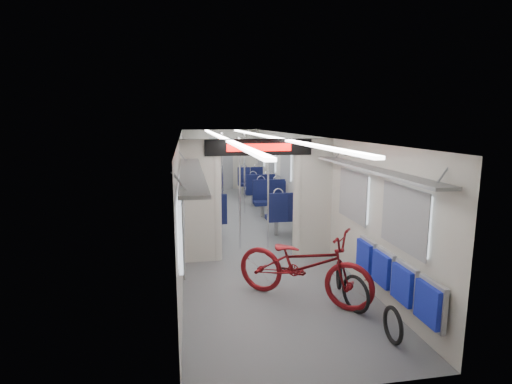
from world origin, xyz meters
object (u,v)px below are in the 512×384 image
flip_bench (393,276)px  seat_bay_far_right (255,184)px  bicycle (303,265)px  stanchion_near_left (240,194)px  bike_hoop_c (339,276)px  seat_bay_near_right (278,203)px  stanchion_far_right (244,174)px  bike_hoop_a (393,327)px  seat_bay_near_left (204,205)px  stanchion_far_left (222,173)px  seat_bay_far_left (200,188)px  bike_hoop_b (356,296)px  stanchion_near_right (268,194)px

flip_bench → seat_bay_far_right: bearing=92.9°
bicycle → seat_bay_far_right: bearing=33.3°
stanchion_near_left → bike_hoop_c: bearing=-61.0°
seat_bay_near_right → stanchion_far_right: (-0.64, 1.46, 0.59)m
flip_bench → bike_hoop_a: flip_bench is taller
flip_bench → seat_bay_near_left: seat_bay_near_left is taller
flip_bench → bike_hoop_a: (-0.31, -0.60, -0.38)m
bike_hoop_c → stanchion_far_left: 6.01m
seat_bay_far_right → flip_bench: bearing=-87.1°
flip_bench → stanchion_far_left: stanchion_far_left is taller
seat_bay_near_right → seat_bay_far_left: bearing=122.7°
seat_bay_far_left → stanchion_far_left: stanchion_far_left is taller
bicycle → bike_hoop_b: bearing=-91.8°
flip_bench → seat_bay_far_right: (-0.42, 8.39, -0.03)m
flip_bench → seat_bay_far_right: seat_bay_far_right is taller
bike_hoop_b → seat_bay_far_left: seat_bay_far_left is taller
flip_bench → seat_bay_near_right: (-0.42, 5.04, -0.02)m
stanchion_far_right → bike_hoop_b: bearing=-84.3°
bicycle → seat_bay_far_left: size_ratio=1.06×
stanchion_far_left → seat_bay_near_left: bearing=-110.4°
bicycle → bike_hoop_c: (0.68, 0.30, -0.35)m
bike_hoop_a → seat_bay_near_left: (-1.98, 5.70, 0.36)m
bike_hoop_c → seat_bay_far_right: seat_bay_far_right is taller
bike_hoop_a → seat_bay_near_left: size_ratio=0.21×
seat_bay_near_left → seat_bay_near_right: (1.87, -0.06, -0.00)m
seat_bay_near_right → stanchion_near_left: 2.20m
bicycle → bike_hoop_a: bearing=-113.1°
bike_hoop_a → stanchion_near_left: 4.21m
bike_hoop_b → stanchion_far_left: (-1.23, 6.59, 0.91)m
bicycle → flip_bench: bicycle is taller
seat_bay_far_right → stanchion_far_left: (-1.24, -1.59, 0.60)m
bike_hoop_c → seat_bay_near_left: (-1.93, 4.09, 0.36)m
bike_hoop_b → stanchion_near_left: stanchion_near_left is taller
bike_hoop_a → stanchion_near_right: stanchion_near_right is taller
bike_hoop_a → seat_bay_near_right: bearing=91.1°
seat_bay_near_right → stanchion_near_right: size_ratio=0.95×
bike_hoop_b → seat_bay_near_right: 4.84m
seat_bay_near_right → seat_bay_far_right: (0.00, 3.35, -0.01)m
bike_hoop_c → stanchion_near_right: stanchion_near_right is taller
seat_bay_far_right → stanchion_far_right: 2.09m
bike_hoop_b → stanchion_near_right: stanchion_near_right is taller
seat_bay_far_left → stanchion_far_right: size_ratio=0.86×
bike_hoop_b → stanchion_near_right: 3.21m
seat_bay_near_right → flip_bench: bearing=-85.2°
stanchion_near_left → stanchion_far_right: 3.25m
bike_hoop_b → seat_bay_near_right: size_ratio=0.25×
bike_hoop_c → stanchion_near_left: bearing=119.0°
stanchion_far_right → seat_bay_near_right: bearing=-66.3°
seat_bay_near_right → stanchion_far_left: bearing=125.2°
seat_bay_far_left → stanchion_near_left: size_ratio=0.86×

